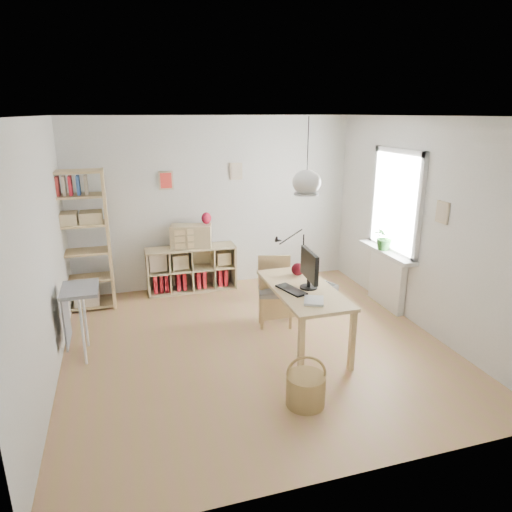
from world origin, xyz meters
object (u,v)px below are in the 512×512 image
object	(u,v)px
drawer_chest	(191,236)
storage_chest	(313,291)
cube_shelf	(190,272)
monitor	(309,267)
desk	(303,295)
chair	(275,286)
tall_bookshelf	(79,236)

from	to	relation	value
drawer_chest	storage_chest	bearing A→B (deg)	-17.83
cube_shelf	monitor	world-z (taller)	monitor
cube_shelf	desk	bearing A→B (deg)	-65.39
chair	drawer_chest	distance (m)	1.75
cube_shelf	chair	xyz separation A→B (m)	(0.92, -1.50, 0.21)
cube_shelf	drawer_chest	distance (m)	0.60
monitor	chair	bearing A→B (deg)	106.60
cube_shelf	storage_chest	world-z (taller)	cube_shelf
monitor	tall_bookshelf	bearing A→B (deg)	147.99
cube_shelf	tall_bookshelf	bearing A→B (deg)	-169.81
chair	storage_chest	size ratio (longest dim) A/B	1.11
chair	monitor	distance (m)	0.92
monitor	desk	bearing A→B (deg)	160.30
drawer_chest	desk	bearing A→B (deg)	-51.22
chair	desk	bearing A→B (deg)	-68.14
cube_shelf	monitor	xyz separation A→B (m)	(1.08, -2.26, 0.71)
storage_chest	cube_shelf	bearing A→B (deg)	123.30
monitor	drawer_chest	bearing A→B (deg)	119.91
monitor	storage_chest	bearing A→B (deg)	67.69
tall_bookshelf	chair	size ratio (longest dim) A/B	2.23
chair	drawer_chest	bearing A→B (deg)	135.16
cube_shelf	chair	bearing A→B (deg)	-58.44
desk	cube_shelf	xyz separation A→B (m)	(-1.02, 2.23, -0.36)
desk	tall_bookshelf	size ratio (longest dim) A/B	0.75
storage_chest	monitor	xyz separation A→B (m)	(-0.60, -1.17, 0.81)
monitor	drawer_chest	distance (m)	2.45
tall_bookshelf	chair	xyz separation A→B (m)	(2.49, -1.22, -0.58)
tall_bookshelf	storage_chest	world-z (taller)	tall_bookshelf
storage_chest	drawer_chest	bearing A→B (deg)	123.69
chair	storage_chest	bearing A→B (deg)	42.69
desk	cube_shelf	bearing A→B (deg)	114.61
storage_chest	monitor	bearing A→B (deg)	-140.94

